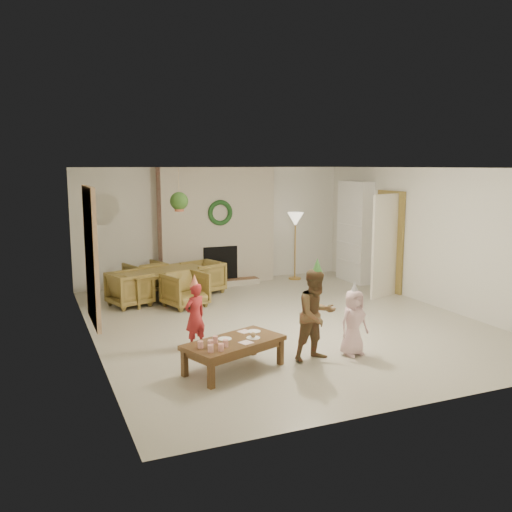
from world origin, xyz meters
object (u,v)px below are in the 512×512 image
dining_chair_near (185,290)px  child_plaid (316,315)px  dining_table (164,285)px  child_pink (354,322)px  dining_chair_right (203,277)px  child_red (195,316)px  coffee_table_top (234,343)px  dining_chair_left (130,289)px  dining_chair_far (145,278)px

dining_chair_near → child_plaid: child_plaid is taller
dining_table → dining_chair_near: dining_chair_near is taller
child_pink → dining_chair_near: bearing=103.0°
dining_chair_near → dining_chair_right: 1.15m
dining_table → child_red: (-0.28, -3.00, 0.18)m
coffee_table_top → dining_chair_left: bearing=78.7°
dining_table → dining_chair_left: size_ratio=2.34×
dining_chair_left → dining_chair_right: (1.54, 0.50, 0.00)m
dining_chair_far → child_plaid: (1.29, -4.72, 0.29)m
dining_chair_left → coffee_table_top: size_ratio=0.56×
child_plaid → dining_chair_left: bearing=106.6°
dining_chair_far → dining_chair_left: same height
child_plaid → child_pink: bearing=-10.7°
dining_chair_left → child_plaid: bearing=-173.2°
dining_table → dining_chair_near: 0.72m
coffee_table_top → child_pink: size_ratio=1.40×
child_plaid → child_pink: 0.58m
dining_chair_left → child_plaid: 4.20m
dining_chair_far → dining_chair_left: 1.02m
child_pink → dining_chair_left: bearing=111.5°
coffee_table_top → child_plaid: 1.16m
child_plaid → dining_chair_right: bearing=84.6°
dining_chair_near → child_pink: 3.65m
dining_chair_near → child_pink: bearing=-85.3°
dining_table → coffee_table_top: (-0.06, -3.97, 0.07)m
dining_chair_near → coffee_table_top: bearing=-112.9°
dining_chair_left → child_pink: bearing=-166.8°
child_pink → dining_table: bearing=102.2°
child_plaid → child_pink: size_ratio=1.35×
dining_chair_right → child_plaid: bearing=-15.1°
dining_chair_far → dining_chair_right: (1.08, -0.41, 0.00)m
dining_chair_right → dining_table: bearing=-90.0°
dining_chair_near → dining_table: bearing=90.0°
dining_chair_far → coffee_table_top: dining_chair_far is taller
dining_table → child_plaid: size_ratio=1.35×
coffee_table_top → child_red: (-0.21, 0.98, 0.11)m
dining_chair_left → child_red: 2.81m
dining_chair_far → child_plaid: child_plaid is taller
dining_table → child_red: size_ratio=1.75×
dining_table → dining_chair_far: bearing=90.0°
dining_chair_right → child_plaid: (0.21, -4.31, 0.29)m
dining_chair_far → dining_chair_left: size_ratio=1.00×
dining_chair_near → child_pink: (1.40, -3.37, 0.13)m
child_red → child_plaid: child_plaid is taller
child_red → child_pink: bearing=128.0°
child_red → child_plaid: 1.70m
dining_chair_near → dining_chair_left: (-0.91, 0.46, 0.00)m
dining_chair_near → child_red: (-0.50, -2.31, 0.15)m
dining_chair_far → child_red: 3.69m
dining_chair_far → coffee_table_top: 4.66m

